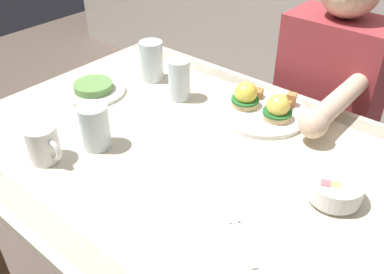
{
  "coord_description": "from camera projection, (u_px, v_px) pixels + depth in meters",
  "views": [
    {
      "loc": [
        0.6,
        -0.67,
        1.39
      ],
      "look_at": [
        0.03,
        0.0,
        0.78
      ],
      "focal_mm": 38.97,
      "sensor_mm": 36.0,
      "label": 1
    }
  ],
  "objects": [
    {
      "name": "fork",
      "position": [
        240.0,
        234.0,
        0.85
      ],
      "size": [
        0.14,
        0.11,
        0.0
      ],
      "color": "silver",
      "rests_on": "dining_table"
    },
    {
      "name": "dining_table",
      "position": [
        184.0,
        176.0,
        1.17
      ],
      "size": [
        1.2,
        0.9,
        0.74
      ],
      "color": "beige",
      "rests_on": "ground_plane"
    },
    {
      "name": "coffee_mug",
      "position": [
        43.0,
        143.0,
        1.03
      ],
      "size": [
        0.11,
        0.08,
        0.09
      ],
      "color": "white",
      "rests_on": "dining_table"
    },
    {
      "name": "side_plate",
      "position": [
        94.0,
        89.0,
        1.34
      ],
      "size": [
        0.2,
        0.2,
        0.04
      ],
      "color": "white",
      "rests_on": "dining_table"
    },
    {
      "name": "water_glass_extra",
      "position": [
        179.0,
        81.0,
        1.28
      ],
      "size": [
        0.07,
        0.07,
        0.13
      ],
      "color": "silver",
      "rests_on": "dining_table"
    },
    {
      "name": "water_glass_far",
      "position": [
        152.0,
        63.0,
        1.39
      ],
      "size": [
        0.08,
        0.08,
        0.13
      ],
      "color": "silver",
      "rests_on": "dining_table"
    },
    {
      "name": "fruit_bowl",
      "position": [
        335.0,
        190.0,
        0.92
      ],
      "size": [
        0.12,
        0.12,
        0.06
      ],
      "color": "white",
      "rests_on": "dining_table"
    },
    {
      "name": "eggs_benedict_plate",
      "position": [
        262.0,
        107.0,
        1.22
      ],
      "size": [
        0.27,
        0.27,
        0.09
      ],
      "color": "white",
      "rests_on": "dining_table"
    },
    {
      "name": "diner_person",
      "position": [
        324.0,
        103.0,
        1.47
      ],
      "size": [
        0.34,
        0.54,
        1.14
      ],
      "color": "#33333D",
      "rests_on": "ground_plane"
    },
    {
      "name": "water_glass_near",
      "position": [
        95.0,
        129.0,
        1.08
      ],
      "size": [
        0.08,
        0.08,
        0.12
      ],
      "color": "silver",
      "rests_on": "dining_table"
    }
  ]
}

